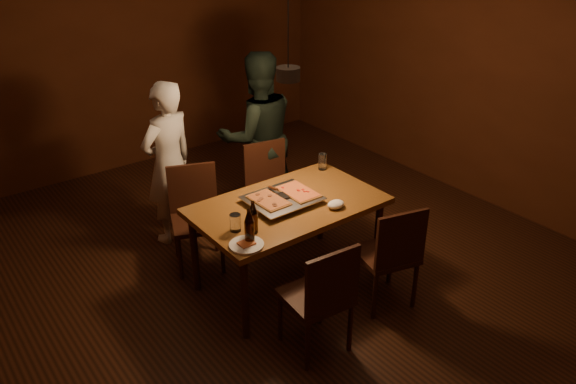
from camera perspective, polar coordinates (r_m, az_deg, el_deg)
room_shell at (r=4.34m, az=0.01°, el=7.44°), size 6.00×6.00×6.00m
dining_table at (r=4.49m, az=-0.00°, el=-1.97°), size 1.50×0.90×0.75m
chair_far_left at (r=4.91m, az=-9.44°, el=-1.52°), size 0.55×0.55×0.49m
chair_far_right at (r=5.31m, az=-1.90°, el=1.14°), size 0.49×0.49×0.49m
chair_near_left at (r=3.86m, az=3.55°, el=-9.97°), size 0.46×0.46×0.49m
chair_near_right at (r=4.36m, az=10.52°, el=-5.65°), size 0.51×0.51×0.49m
pizza_tray at (r=4.46m, az=-0.57°, el=-0.82°), size 0.55×0.45×0.05m
pizza_meat at (r=4.39m, az=-1.99°, el=-0.82°), size 0.22×0.34×0.02m
pizza_cheese at (r=4.51m, az=1.02°, el=0.04°), size 0.22×0.35×0.02m
spatula at (r=4.44m, az=-0.66°, el=-0.37°), size 0.10×0.24×0.04m
beer_bottle_a at (r=3.89m, az=-3.95°, el=-3.50°), size 0.07×0.07×0.27m
beer_bottle_b at (r=4.02m, az=-3.56°, el=-2.57°), size 0.07×0.07×0.25m
water_glass_left at (r=4.08m, az=-5.37°, el=-3.12°), size 0.08×0.08×0.13m
water_glass_right at (r=5.02m, az=3.53°, el=3.10°), size 0.07×0.07×0.15m
plate_slice at (r=3.92m, az=-4.24°, el=-5.36°), size 0.24×0.24×0.03m
napkin at (r=4.39m, az=4.89°, el=-1.26°), size 0.14×0.11×0.06m
diner_white at (r=5.22m, az=-12.02°, el=2.84°), size 0.64×0.50×1.54m
diner_dark at (r=5.54m, az=-3.08°, el=5.64°), size 0.96×0.83×1.68m
pendant_lamp at (r=4.23m, az=0.01°, el=12.04°), size 0.18×0.18×1.10m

